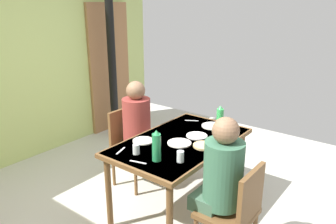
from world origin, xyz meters
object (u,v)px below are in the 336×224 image
at_px(chair_far_diner, 129,142).
at_px(dining_table, 180,148).
at_px(chair_near_diner, 236,211).
at_px(person_far_diner, 138,121).
at_px(water_bottle_green_near, 220,120).
at_px(person_near_diner, 222,172).
at_px(water_bottle_green_far, 156,146).

bearing_deg(chair_far_diner, dining_table, 83.35).
height_order(chair_near_diner, person_far_diner, person_far_diner).
distance_m(chair_far_diner, water_bottle_green_near, 1.09).
xyz_separation_m(chair_far_diner, water_bottle_green_near, (0.29, -0.97, 0.39)).
bearing_deg(chair_far_diner, person_far_diner, 90.00).
bearing_deg(person_far_diner, chair_far_diner, -90.00).
bearing_deg(person_near_diner, chair_far_diner, 72.39).
bearing_deg(water_bottle_green_near, chair_near_diner, -142.37).
height_order(dining_table, water_bottle_green_far, water_bottle_green_far).
relative_size(chair_near_diner, person_near_diner, 1.13).
height_order(dining_table, chair_far_diner, chair_far_diner).
bearing_deg(person_far_diner, chair_near_diner, 72.39).
relative_size(chair_near_diner, person_far_diner, 1.13).
distance_m(dining_table, water_bottle_green_near, 0.48).
bearing_deg(water_bottle_green_near, dining_table, 151.96).
bearing_deg(person_far_diner, water_bottle_green_far, 52.42).
distance_m(dining_table, chair_far_diner, 0.79).
height_order(chair_far_diner, person_near_diner, person_near_diner).
height_order(chair_far_diner, water_bottle_green_near, water_bottle_green_near).
bearing_deg(chair_near_diner, water_bottle_green_far, 99.17).
distance_m(dining_table, chair_near_diner, 0.86).
xyz_separation_m(dining_table, chair_near_diner, (-0.35, -0.77, -0.18)).
height_order(person_near_diner, water_bottle_green_far, person_near_diner).
relative_size(dining_table, chair_far_diner, 1.59).
bearing_deg(person_near_diner, dining_table, 60.68).
bearing_deg(chair_far_diner, chair_near_diner, 73.87).
relative_size(dining_table, water_bottle_green_far, 5.18).
bearing_deg(chair_far_diner, person_near_diner, 72.39).
bearing_deg(person_far_diner, water_bottle_green_near, 109.17).
bearing_deg(water_bottle_green_far, chair_near_diner, -80.83).
relative_size(person_near_diner, water_bottle_green_far, 2.87).
height_order(person_far_diner, water_bottle_green_far, person_far_diner).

